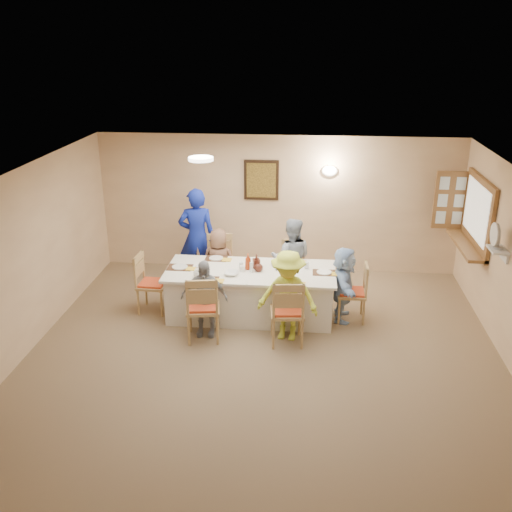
# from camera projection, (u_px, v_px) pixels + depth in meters

# --- Properties ---
(ground) EXTENTS (7.00, 7.00, 0.00)m
(ground) POSITION_uv_depth(u_px,v_px,m) (261.00, 369.00, 7.53)
(ground) COLOR olive
(room_walls) EXTENTS (7.00, 7.00, 7.00)m
(room_walls) POSITION_uv_depth(u_px,v_px,m) (261.00, 262.00, 6.98)
(room_walls) COLOR beige
(room_walls) RESTS_ON ground
(wall_picture) EXTENTS (0.62, 0.05, 0.72)m
(wall_picture) POSITION_uv_depth(u_px,v_px,m) (261.00, 180.00, 10.16)
(wall_picture) COLOR black
(wall_picture) RESTS_ON room_walls
(wall_sconce) EXTENTS (0.26, 0.09, 0.18)m
(wall_sconce) POSITION_uv_depth(u_px,v_px,m) (330.00, 171.00, 9.96)
(wall_sconce) COLOR white
(wall_sconce) RESTS_ON room_walls
(ceiling_light) EXTENTS (0.36, 0.36, 0.05)m
(ceiling_light) POSITION_uv_depth(u_px,v_px,m) (201.00, 159.00, 8.12)
(ceiling_light) COLOR white
(ceiling_light) RESTS_ON room_walls
(serving_hatch) EXTENTS (0.06, 1.50, 1.15)m
(serving_hatch) POSITION_uv_depth(u_px,v_px,m) (478.00, 214.00, 8.93)
(serving_hatch) COLOR brown
(serving_hatch) RESTS_ON room_walls
(hatch_sill) EXTENTS (0.30, 1.50, 0.05)m
(hatch_sill) POSITION_uv_depth(u_px,v_px,m) (466.00, 245.00, 9.14)
(hatch_sill) COLOR brown
(hatch_sill) RESTS_ON room_walls
(shutter_door) EXTENTS (0.55, 0.04, 1.00)m
(shutter_door) POSITION_uv_depth(u_px,v_px,m) (450.00, 200.00, 9.66)
(shutter_door) COLOR brown
(shutter_door) RESTS_ON room_walls
(fan_shelf) EXTENTS (0.22, 0.36, 0.03)m
(fan_shelf) POSITION_uv_depth(u_px,v_px,m) (498.00, 250.00, 7.73)
(fan_shelf) COLOR white
(fan_shelf) RESTS_ON room_walls
(desk_fan) EXTENTS (0.30, 0.30, 0.28)m
(desk_fan) POSITION_uv_depth(u_px,v_px,m) (497.00, 239.00, 7.67)
(desk_fan) COLOR #A5A5A8
(desk_fan) RESTS_ON fan_shelf
(dining_table) EXTENTS (2.59, 1.10, 0.76)m
(dining_table) POSITION_uv_depth(u_px,v_px,m) (251.00, 293.00, 8.85)
(dining_table) COLOR white
(dining_table) RESTS_ON ground
(chair_back_left) EXTENTS (0.54, 0.54, 0.99)m
(chair_back_left) POSITION_uv_depth(u_px,v_px,m) (220.00, 265.00, 9.60)
(chair_back_left) COLOR tan
(chair_back_left) RESTS_ON ground
(chair_back_right) EXTENTS (0.49, 0.49, 0.93)m
(chair_back_right) POSITION_uv_depth(u_px,v_px,m) (291.00, 269.00, 9.51)
(chair_back_right) COLOR tan
(chair_back_right) RESTS_ON ground
(chair_front_left) EXTENTS (0.56, 0.56, 1.02)m
(chair_front_left) POSITION_uv_depth(u_px,v_px,m) (203.00, 306.00, 8.11)
(chair_front_left) COLOR tan
(chair_front_left) RESTS_ON ground
(chair_front_right) EXTENTS (0.53, 0.53, 1.01)m
(chair_front_right) POSITION_uv_depth(u_px,v_px,m) (287.00, 310.00, 8.01)
(chair_front_right) COLOR tan
(chair_front_right) RESTS_ON ground
(chair_left_end) EXTENTS (0.48, 0.48, 0.95)m
(chair_left_end) POSITION_uv_depth(u_px,v_px,m) (153.00, 283.00, 8.95)
(chair_left_end) COLOR tan
(chair_left_end) RESTS_ON ground
(chair_right_end) EXTENTS (0.45, 0.45, 0.93)m
(chair_right_end) POSITION_uv_depth(u_px,v_px,m) (352.00, 292.00, 8.68)
(chair_right_end) COLOR tan
(chair_right_end) RESTS_ON ground
(diner_back_left) EXTENTS (0.62, 0.45, 1.17)m
(diner_back_left) POSITION_uv_depth(u_px,v_px,m) (219.00, 263.00, 9.46)
(diner_back_left) COLOR brown
(diner_back_left) RESTS_ON ground
(diner_back_right) EXTENTS (0.68, 0.53, 1.39)m
(diner_back_right) POSITION_uv_depth(u_px,v_px,m) (291.00, 259.00, 9.31)
(diner_back_right) COLOR #8F9AAD
(diner_back_right) RESTS_ON ground
(diner_front_left) EXTENTS (0.69, 0.29, 1.17)m
(diner_front_left) POSITION_uv_depth(u_px,v_px,m) (204.00, 298.00, 8.20)
(diner_front_left) COLOR gray
(diner_front_left) RESTS_ON ground
(diner_front_right) EXTENTS (1.03, 0.77, 1.35)m
(diner_front_right) POSITION_uv_depth(u_px,v_px,m) (288.00, 296.00, 8.06)
(diner_front_right) COLOR #D2E340
(diner_front_right) RESTS_ON ground
(diner_right_end) EXTENTS (1.12, 0.44, 1.18)m
(diner_right_end) POSITION_uv_depth(u_px,v_px,m) (343.00, 284.00, 8.65)
(diner_right_end) COLOR #AFD1FF
(diner_right_end) RESTS_ON ground
(caregiver) EXTENTS (0.77, 0.63, 1.73)m
(caregiver) POSITION_uv_depth(u_px,v_px,m) (197.00, 237.00, 9.83)
(caregiver) COLOR #13249B
(caregiver) RESTS_ON ground
(placemat_fl) EXTENTS (0.34, 0.25, 0.01)m
(placemat_fl) POSITION_uv_depth(u_px,v_px,m) (207.00, 279.00, 8.37)
(placemat_fl) COLOR #472B19
(placemat_fl) RESTS_ON dining_table
(plate_fl) EXTENTS (0.23, 0.23, 0.01)m
(plate_fl) POSITION_uv_depth(u_px,v_px,m) (207.00, 279.00, 8.37)
(plate_fl) COLOR white
(plate_fl) RESTS_ON dining_table
(napkin_fl) EXTENTS (0.15, 0.15, 0.01)m
(napkin_fl) POSITION_uv_depth(u_px,v_px,m) (219.00, 281.00, 8.31)
(napkin_fl) COLOR yellow
(napkin_fl) RESTS_ON dining_table
(placemat_fr) EXTENTS (0.36, 0.26, 0.01)m
(placemat_fr) POSITION_uv_depth(u_px,v_px,m) (289.00, 283.00, 8.27)
(placemat_fr) COLOR #472B19
(placemat_fr) RESTS_ON dining_table
(plate_fr) EXTENTS (0.25, 0.25, 0.02)m
(plate_fr) POSITION_uv_depth(u_px,v_px,m) (289.00, 282.00, 8.27)
(plate_fr) COLOR white
(plate_fr) RESTS_ON dining_table
(napkin_fr) EXTENTS (0.14, 0.14, 0.01)m
(napkin_fr) POSITION_uv_depth(u_px,v_px,m) (301.00, 284.00, 8.20)
(napkin_fr) COLOR yellow
(napkin_fr) RESTS_ON dining_table
(placemat_bl) EXTENTS (0.35, 0.26, 0.01)m
(placemat_bl) POSITION_uv_depth(u_px,v_px,m) (216.00, 259.00, 9.15)
(placemat_bl) COLOR #472B19
(placemat_bl) RESTS_ON dining_table
(plate_bl) EXTENTS (0.22, 0.22, 0.01)m
(plate_bl) POSITION_uv_depth(u_px,v_px,m) (216.00, 258.00, 9.15)
(plate_bl) COLOR white
(plate_bl) RESTS_ON dining_table
(napkin_bl) EXTENTS (0.15, 0.15, 0.01)m
(napkin_bl) POSITION_uv_depth(u_px,v_px,m) (227.00, 260.00, 9.09)
(napkin_bl) COLOR yellow
(napkin_bl) RESTS_ON dining_table
(placemat_br) EXTENTS (0.37, 0.27, 0.01)m
(placemat_br) POSITION_uv_depth(u_px,v_px,m) (291.00, 261.00, 9.05)
(placemat_br) COLOR #472B19
(placemat_br) RESTS_ON dining_table
(plate_br) EXTENTS (0.24, 0.24, 0.01)m
(plate_br) POSITION_uv_depth(u_px,v_px,m) (291.00, 261.00, 9.04)
(plate_br) COLOR white
(plate_br) RESTS_ON dining_table
(napkin_br) EXTENTS (0.15, 0.15, 0.01)m
(napkin_br) POSITION_uv_depth(u_px,v_px,m) (302.00, 262.00, 8.98)
(napkin_br) COLOR yellow
(napkin_br) RESTS_ON dining_table
(placemat_le) EXTENTS (0.38, 0.28, 0.01)m
(placemat_le) POSITION_uv_depth(u_px,v_px,m) (180.00, 267.00, 8.81)
(placemat_le) COLOR #472B19
(placemat_le) RESTS_ON dining_table
(plate_le) EXTENTS (0.24, 0.24, 0.02)m
(plate_le) POSITION_uv_depth(u_px,v_px,m) (180.00, 267.00, 8.80)
(plate_le) COLOR white
(plate_le) RESTS_ON dining_table
(napkin_le) EXTENTS (0.14, 0.14, 0.01)m
(napkin_le) POSITION_uv_depth(u_px,v_px,m) (191.00, 269.00, 8.74)
(napkin_le) COLOR yellow
(napkin_le) RESTS_ON dining_table
(placemat_re) EXTENTS (0.35, 0.26, 0.01)m
(placemat_re) POSITION_uv_depth(u_px,v_px,m) (324.00, 273.00, 8.61)
(placemat_re) COLOR #472B19
(placemat_re) RESTS_ON dining_table
(plate_re) EXTENTS (0.23, 0.23, 0.01)m
(plate_re) POSITION_uv_depth(u_px,v_px,m) (324.00, 272.00, 8.61)
(plate_re) COLOR white
(plate_re) RESTS_ON dining_table
(napkin_re) EXTENTS (0.14, 0.14, 0.01)m
(napkin_re) POSITION_uv_depth(u_px,v_px,m) (336.00, 274.00, 8.55)
(napkin_re) COLOR yellow
(napkin_re) RESTS_ON dining_table
(teacup_a) EXTENTS (0.19, 0.19, 0.09)m
(teacup_a) POSITION_uv_depth(u_px,v_px,m) (197.00, 274.00, 8.46)
(teacup_a) COLOR white
(teacup_a) RESTS_ON dining_table
(teacup_b) EXTENTS (0.15, 0.15, 0.08)m
(teacup_b) POSITION_uv_depth(u_px,v_px,m) (279.00, 257.00, 9.13)
(teacup_b) COLOR white
(teacup_b) RESTS_ON dining_table
(bowl_a) EXTENTS (0.22, 0.22, 0.05)m
(bowl_a) POSITION_uv_depth(u_px,v_px,m) (231.00, 273.00, 8.53)
(bowl_a) COLOR white
(bowl_a) RESTS_ON dining_table
(bowl_b) EXTENTS (0.23, 0.23, 0.06)m
(bowl_b) POSITION_uv_depth(u_px,v_px,m) (276.00, 264.00, 8.87)
(bowl_b) COLOR white
(bowl_b) RESTS_ON dining_table
(condiment_ketchup) EXTENTS (0.10, 0.10, 0.25)m
(condiment_ketchup) POSITION_uv_depth(u_px,v_px,m) (248.00, 262.00, 8.71)
(condiment_ketchup) COLOR #A5310E
(condiment_ketchup) RESTS_ON dining_table
(condiment_brown) EXTENTS (0.17, 0.17, 0.22)m
(condiment_brown) POSITION_uv_depth(u_px,v_px,m) (256.00, 261.00, 8.75)
(condiment_brown) COLOR #481C13
(condiment_brown) RESTS_ON dining_table
(condiment_malt) EXTENTS (0.19, 0.19, 0.17)m
(condiment_malt) POSITION_uv_depth(u_px,v_px,m) (259.00, 266.00, 8.64)
(condiment_malt) COLOR #481C13
(condiment_malt) RESTS_ON dining_table
(drinking_glass) EXTENTS (0.06, 0.06, 0.10)m
(drinking_glass) POSITION_uv_depth(u_px,v_px,m) (241.00, 265.00, 8.75)
(drinking_glass) COLOR silver
(drinking_glass) RESTS_ON dining_table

